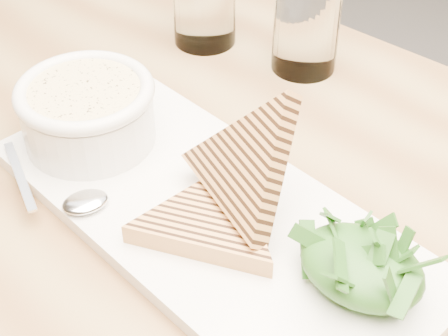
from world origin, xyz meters
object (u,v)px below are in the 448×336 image
Objects in this scene: table_top at (127,223)px; platter at (210,215)px; soup_bowl at (89,118)px; glass_far at (306,23)px.

table_top is 0.09m from platter.
soup_bowl is at bearing 154.64° from table_top.
platter is (0.07, 0.04, 0.03)m from table_top.
table_top is at bearing -89.20° from glass_far.
platter reaches higher than table_top.
soup_bowl is (-0.16, 0.00, 0.03)m from platter.
glass_far is at bearing 90.80° from table_top.
soup_bowl is (-0.09, 0.04, 0.06)m from table_top.
glass_far reaches higher than platter.
soup_bowl is 1.11× the size of glass_far.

